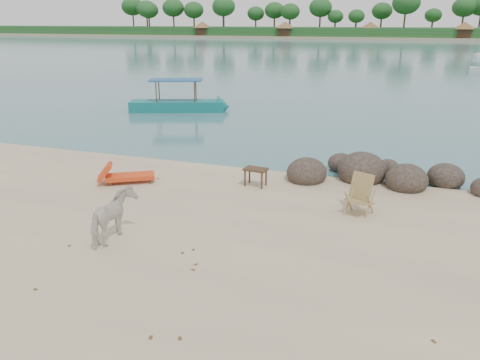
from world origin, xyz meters
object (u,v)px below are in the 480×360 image
(boulders, at_px, (377,175))
(side_table, at_px, (256,178))
(lounge_chair, at_px, (130,175))
(deck_chair, at_px, (360,197))
(cow, at_px, (114,218))
(boat_near, at_px, (176,85))

(boulders, relative_size, side_table, 9.14)
(side_table, distance_m, lounge_chair, 4.05)
(side_table, distance_m, deck_chair, 3.55)
(cow, xyz_separation_m, lounge_chair, (-1.90, 3.78, -0.31))
(lounge_chair, relative_size, boat_near, 0.32)
(side_table, xyz_separation_m, boat_near, (-8.30, 11.28, 1.20))
(side_table, bearing_deg, lounge_chair, -159.42)
(lounge_chair, height_order, boat_near, boat_near)
(cow, bearing_deg, boulders, -134.07)
(boulders, xyz_separation_m, cow, (-5.61, -6.54, 0.37))
(lounge_chair, distance_m, boat_near, 13.08)
(cow, relative_size, lounge_chair, 0.73)
(lounge_chair, bearing_deg, cow, -93.96)
(side_table, bearing_deg, deck_chair, -14.31)
(boulders, relative_size, boat_near, 1.07)
(cow, distance_m, boat_near, 17.25)
(boulders, xyz_separation_m, side_table, (-3.59, -1.78, 0.06))
(side_table, distance_m, boat_near, 14.06)
(side_table, bearing_deg, boulders, 32.93)
(boulders, relative_size, deck_chair, 6.16)
(boulders, height_order, side_table, boulders)
(boat_near, bearing_deg, lounge_chair, -90.94)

